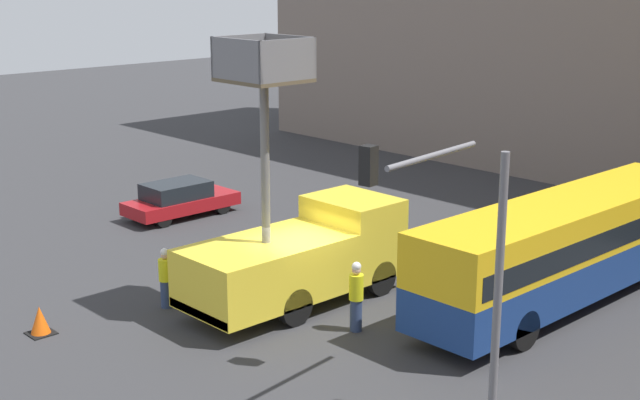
# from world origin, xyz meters

# --- Properties ---
(ground_plane) EXTENTS (120.00, 120.00, 0.00)m
(ground_plane) POSITION_xyz_m (0.00, 0.00, 0.00)
(ground_plane) COLOR #333335
(utility_truck) EXTENTS (2.59, 6.69, 7.57)m
(utility_truck) POSITION_xyz_m (-0.51, 0.31, 1.54)
(utility_truck) COLOR yellow
(utility_truck) RESTS_ON ground_plane
(city_bus) EXTENTS (2.44, 11.77, 3.02)m
(city_bus) POSITION_xyz_m (4.66, 5.85, 1.78)
(city_bus) COLOR navy
(city_bus) RESTS_ON ground_plane
(traffic_light_pole) EXTENTS (3.59, 3.34, 5.77)m
(traffic_light_pole) POSITION_xyz_m (6.03, -1.35, 3.92)
(traffic_light_pole) COLOR slate
(traffic_light_pole) RESTS_ON ground_plane
(road_worker_near_truck) EXTENTS (0.38, 0.38, 1.74)m
(road_worker_near_truck) POSITION_xyz_m (-2.80, -2.69, 0.86)
(road_worker_near_truck) COLOR navy
(road_worker_near_truck) RESTS_ON ground_plane
(road_worker_directing) EXTENTS (0.38, 0.38, 1.90)m
(road_worker_directing) POSITION_xyz_m (2.03, 0.01, 0.96)
(road_worker_directing) COLOR navy
(road_worker_directing) RESTS_ON ground_plane
(traffic_cone_near_truck) EXTENTS (0.67, 0.67, 0.76)m
(traffic_cone_near_truck) POSITION_xyz_m (-3.47, -6.16, 0.36)
(traffic_cone_near_truck) COLOR black
(traffic_cone_near_truck) RESTS_ON ground_plane
(parked_car_curbside) EXTENTS (1.81, 4.37, 1.37)m
(parked_car_curbside) POSITION_xyz_m (-10.39, 3.01, 0.70)
(parked_car_curbside) COLOR maroon
(parked_car_curbside) RESTS_ON ground_plane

